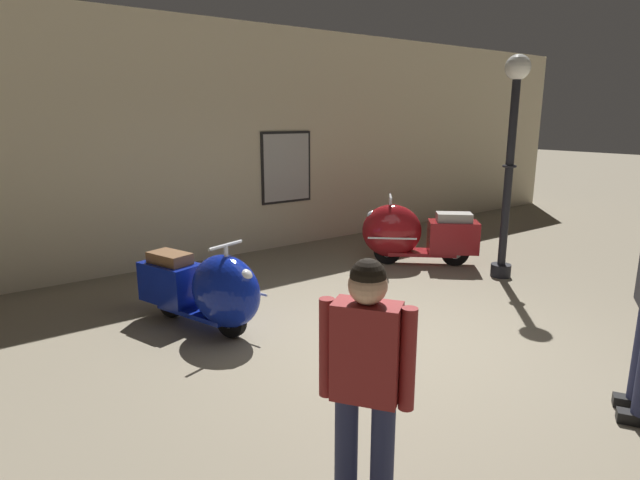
# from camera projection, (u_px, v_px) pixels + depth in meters

# --- Properties ---
(ground_plane) EXTENTS (60.00, 60.00, 0.00)m
(ground_plane) POSITION_uv_depth(u_px,v_px,m) (394.00, 340.00, 5.33)
(ground_plane) COLOR gray
(showroom_back_wall) EXTENTS (18.00, 0.24, 3.67)m
(showroom_back_wall) POSITION_uv_depth(u_px,v_px,m) (212.00, 143.00, 8.13)
(showroom_back_wall) COLOR beige
(showroom_back_wall) RESTS_ON ground
(scooter_0) EXTENTS (0.94, 1.69, 1.00)m
(scooter_0) POSITION_uv_depth(u_px,v_px,m) (208.00, 289.00, 5.50)
(scooter_0) COLOR black
(scooter_0) RESTS_ON ground
(scooter_1) EXTENTS (1.63, 1.54, 1.07)m
(scooter_1) POSITION_uv_depth(u_px,v_px,m) (410.00, 234.00, 7.96)
(scooter_1) COLOR black
(scooter_1) RESTS_ON ground
(lamppost) EXTENTS (0.33, 0.33, 3.03)m
(lamppost) POSITION_uv_depth(u_px,v_px,m) (511.00, 146.00, 7.03)
(lamppost) COLOR black
(lamppost) RESTS_ON ground
(visitor_0) EXTENTS (0.38, 0.44, 1.54)m
(visitor_0) POSITION_uv_depth(u_px,v_px,m) (366.00, 376.00, 2.77)
(visitor_0) COLOR black
(visitor_0) RESTS_ON ground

